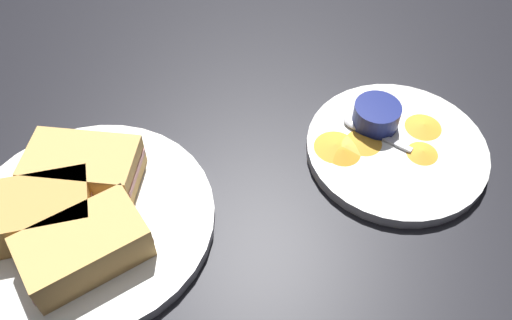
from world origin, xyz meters
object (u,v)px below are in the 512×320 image
(sandwich_half_extra, at_px, (84,247))
(ramekin_dark_sauce, at_px, (75,258))
(plate_chips_companion, at_px, (396,150))
(sandwich_half_near, at_px, (84,167))
(plate_sandwich_main, at_px, (90,220))
(ramekin_light_gravy, at_px, (376,115))
(spoon_by_dark_ramekin, at_px, (95,224))
(sandwich_half_far, at_px, (33,213))
(spoon_by_gravy_ramekin, at_px, (364,127))

(sandwich_half_extra, height_order, ramekin_dark_sauce, sandwich_half_extra)
(ramekin_dark_sauce, bearing_deg, plate_chips_companion, 42.64)
(sandwich_half_near, bearing_deg, plate_sandwich_main, -61.09)
(ramekin_light_gravy, bearing_deg, spoon_by_dark_ramekin, -137.26)
(plate_sandwich_main, xyz_separation_m, plate_chips_companion, (0.33, 0.22, 0.00))
(sandwich_half_extra, distance_m, ramekin_dark_sauce, 0.01)
(plate_sandwich_main, xyz_separation_m, sandwich_half_far, (-0.05, -0.03, 0.03))
(plate_sandwich_main, bearing_deg, spoon_by_gravy_ramekin, 39.82)
(ramekin_light_gravy, bearing_deg, plate_chips_companion, -39.81)
(spoon_by_gravy_ramekin, bearing_deg, spoon_by_dark_ramekin, -137.63)
(sandwich_half_near, height_order, spoon_by_gravy_ramekin, sandwich_half_near)
(sandwich_half_extra, xyz_separation_m, ramekin_light_gravy, (0.27, 0.30, -0.01))
(sandwich_half_near, xyz_separation_m, spoon_by_dark_ramekin, (0.04, -0.06, -0.02))
(sandwich_half_far, bearing_deg, sandwich_half_near, 73.91)
(sandwich_half_near, distance_m, spoon_by_dark_ramekin, 0.07)
(spoon_by_gravy_ramekin, bearing_deg, sandwich_half_near, -148.95)
(spoon_by_gravy_ramekin, bearing_deg, plate_sandwich_main, -140.18)
(sandwich_half_extra, height_order, plate_chips_companion, sandwich_half_extra)
(plate_chips_companion, bearing_deg, spoon_by_dark_ramekin, -143.97)
(sandwich_half_far, bearing_deg, plate_sandwich_main, 28.91)
(plate_chips_companion, xyz_separation_m, spoon_by_gravy_ramekin, (-0.05, 0.01, 0.01))
(plate_sandwich_main, relative_size, sandwich_half_near, 2.05)
(sandwich_half_near, height_order, sandwich_half_extra, same)
(spoon_by_dark_ramekin, bearing_deg, sandwich_half_extra, -72.35)
(plate_sandwich_main, relative_size, sandwich_half_extra, 1.97)
(ramekin_dark_sauce, bearing_deg, sandwich_half_far, 153.77)
(sandwich_half_far, height_order, ramekin_dark_sauce, sandwich_half_far)
(sandwich_half_near, relative_size, plate_chips_companion, 0.61)
(sandwich_half_far, bearing_deg, plate_chips_companion, 33.15)
(sandwich_half_near, xyz_separation_m, spoon_by_gravy_ramekin, (0.31, 0.19, -0.02))
(sandwich_half_near, relative_size, spoon_by_dark_ramekin, 1.44)
(sandwich_half_far, xyz_separation_m, spoon_by_dark_ramekin, (0.06, 0.02, -0.02))
(sandwich_half_far, height_order, plate_chips_companion, sandwich_half_far)
(sandwich_half_near, distance_m, sandwich_half_extra, 0.11)
(spoon_by_dark_ramekin, height_order, ramekin_light_gravy, ramekin_light_gravy)
(sandwich_half_far, xyz_separation_m, ramekin_dark_sauce, (0.07, -0.04, -0.00))
(sandwich_half_near, height_order, spoon_by_dark_ramekin, sandwich_half_near)
(sandwich_half_extra, relative_size, ramekin_light_gravy, 2.42)
(plate_sandwich_main, distance_m, ramekin_dark_sauce, 0.07)
(sandwich_half_extra, relative_size, plate_chips_companion, 0.63)
(plate_sandwich_main, bearing_deg, spoon_by_dark_ramekin, -32.09)
(plate_chips_companion, height_order, ramekin_light_gravy, ramekin_light_gravy)
(sandwich_half_near, distance_m, ramekin_light_gravy, 0.38)
(sandwich_half_far, distance_m, ramekin_dark_sauce, 0.08)
(sandwich_half_near, bearing_deg, spoon_by_dark_ramekin, -54.48)
(sandwich_half_near, distance_m, sandwich_half_far, 0.08)
(spoon_by_dark_ramekin, bearing_deg, plate_chips_companion, 36.03)
(sandwich_half_extra, relative_size, spoon_by_gravy_ramekin, 1.51)
(ramekin_dark_sauce, distance_m, ramekin_light_gravy, 0.41)
(sandwich_half_near, relative_size, spoon_by_gravy_ramekin, 1.46)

